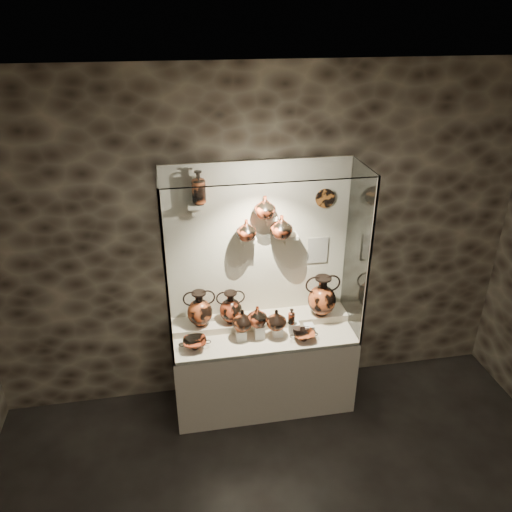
{
  "coord_description": "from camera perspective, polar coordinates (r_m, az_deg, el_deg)",
  "views": [
    {
      "loc": [
        -0.74,
        -1.59,
        3.57
      ],
      "look_at": [
        -0.06,
        2.24,
        1.62
      ],
      "focal_mm": 35.0,
      "sensor_mm": 36.0,
      "label": 1
    }
  ],
  "objects": [
    {
      "name": "ceiling",
      "position": [
        1.79,
        15.1,
        13.83
      ],
      "size": [
        5.0,
        5.0,
        0.0
      ],
      "primitive_type": "plane",
      "color": "white",
      "rests_on": "wall_back"
    },
    {
      "name": "wall_back",
      "position": [
        4.6,
        0.19,
        1.31
      ],
      "size": [
        5.0,
        0.02,
        3.2
      ],
      "primitive_type": "cube",
      "color": "black",
      "rests_on": "ground"
    },
    {
      "name": "plinth",
      "position": [
        4.98,
        0.84,
        -12.85
      ],
      "size": [
        1.7,
        0.6,
        0.8
      ],
      "primitive_type": "cube",
      "color": "beige",
      "rests_on": "floor"
    },
    {
      "name": "front_tier",
      "position": [
        4.73,
        0.88,
        -8.97
      ],
      "size": [
        1.68,
        0.58,
        0.03
      ],
      "primitive_type": "cube",
      "color": "beige",
      "rests_on": "plinth"
    },
    {
      "name": "rear_tier",
      "position": [
        4.85,
        0.49,
        -7.45
      ],
      "size": [
        1.7,
        0.25,
        0.1
      ],
      "primitive_type": "cube",
      "color": "beige",
      "rests_on": "plinth"
    },
    {
      "name": "back_panel",
      "position": [
        4.6,
        0.2,
        1.29
      ],
      "size": [
        1.7,
        0.03,
        1.6
      ],
      "primitive_type": "cube",
      "color": "beige",
      "rests_on": "plinth"
    },
    {
      "name": "glass_front",
      "position": [
        4.06,
        1.74,
        -2.36
      ],
      "size": [
        1.7,
        0.01,
        1.6
      ],
      "primitive_type": "cube",
      "color": "white",
      "rests_on": "plinth"
    },
    {
      "name": "glass_left",
      "position": [
        4.26,
        -10.31,
        -1.39
      ],
      "size": [
        0.01,
        0.6,
        1.6
      ],
      "primitive_type": "cube",
      "color": "white",
      "rests_on": "plinth"
    },
    {
      "name": "glass_right",
      "position": [
        4.54,
        11.49,
        0.38
      ],
      "size": [
        0.01,
        0.6,
        1.6
      ],
      "primitive_type": "cube",
      "color": "white",
      "rests_on": "plinth"
    },
    {
      "name": "glass_top",
      "position": [
        4.02,
        1.03,
        9.67
      ],
      "size": [
        1.7,
        0.6,
        0.01
      ],
      "primitive_type": "cube",
      "color": "white",
      "rests_on": "back_panel"
    },
    {
      "name": "frame_post_left",
      "position": [
        4.0,
        -10.16,
        -3.31
      ],
      "size": [
        0.02,
        0.02,
        1.6
      ],
      "primitive_type": "cube",
      "color": "gray",
      "rests_on": "plinth"
    },
    {
      "name": "frame_post_right",
      "position": [
        4.3,
        12.75,
        -1.31
      ],
      "size": [
        0.02,
        0.02,
        1.6
      ],
      "primitive_type": "cube",
      "color": "gray",
      "rests_on": "plinth"
    },
    {
      "name": "pedestal_a",
      "position": [
        4.62,
        -1.71,
        -8.95
      ],
      "size": [
        0.09,
        0.09,
        0.1
      ],
      "primitive_type": "cube",
      "color": "silver",
      "rests_on": "front_tier"
    },
    {
      "name": "pedestal_b",
      "position": [
        4.64,
        0.39,
        -8.59
      ],
      "size": [
        0.09,
        0.09,
        0.13
      ],
      "primitive_type": "cube",
      "color": "silver",
      "rests_on": "front_tier"
    },
    {
      "name": "pedestal_c",
      "position": [
        4.68,
        2.46,
        -8.57
      ],
      "size": [
        0.09,
        0.09,
        0.09
      ],
      "primitive_type": "cube",
      "color": "silver",
      "rests_on": "front_tier"
    },
    {
      "name": "pedestal_d",
      "position": [
        4.7,
        4.39,
        -8.2
      ],
      "size": [
        0.09,
        0.09,
        0.12
      ],
      "primitive_type": "cube",
      "color": "silver",
      "rests_on": "front_tier"
    },
    {
      "name": "pedestal_e",
      "position": [
        4.74,
        6.04,
        -8.21
      ],
      "size": [
        0.09,
        0.09,
        0.08
      ],
      "primitive_type": "cube",
      "color": "silver",
      "rests_on": "front_tier"
    },
    {
      "name": "bracket_ul",
      "position": [
        4.29,
        -6.88,
        5.73
      ],
      "size": [
        0.14,
        0.12,
        0.04
      ],
      "primitive_type": "cube",
      "color": "beige",
      "rests_on": "back_panel"
    },
    {
      "name": "bracket_ca",
      "position": [
        4.47,
        -0.89,
        1.94
      ],
      "size": [
        0.14,
        0.12,
        0.04
      ],
      "primitive_type": "cube",
      "color": "beige",
      "rests_on": "back_panel"
    },
    {
      "name": "bracket_cb",
      "position": [
        4.43,
        1.66,
        4.48
      ],
      "size": [
        0.1,
        0.12,
        0.04
      ],
      "primitive_type": "cube",
      "color": "beige",
      "rests_on": "back_panel"
    },
    {
      "name": "bracket_cc",
      "position": [
        4.54,
        3.85,
        2.29
      ],
      "size": [
        0.14,
        0.12,
        0.04
      ],
      "primitive_type": "cube",
      "color": "beige",
      "rests_on": "back_panel"
    },
    {
      "name": "amphora_left",
      "position": [
        4.65,
        -6.46,
        -5.97
      ],
      "size": [
        0.36,
        0.36,
        0.35
      ],
      "primitive_type": null,
      "rotation": [
        0.0,
        0.0,
        -0.33
      ],
      "color": "#AA4720",
      "rests_on": "rear_tier"
    },
    {
      "name": "amphora_mid",
      "position": [
        4.68,
        -2.91,
        -5.81
      ],
      "size": [
        0.27,
        0.27,
        0.32
      ],
      "primitive_type": null,
      "rotation": [
        0.0,
        0.0,
        0.07
      ],
      "color": "#A53B1D",
      "rests_on": "rear_tier"
    },
    {
      "name": "amphora_right",
      "position": [
        4.8,
        7.56,
        -4.5
      ],
      "size": [
        0.4,
        0.4,
        0.41
      ],
      "primitive_type": null,
      "rotation": [
        0.0,
        0.0,
        -0.29
      ],
      "color": "#AA4720",
      "rests_on": "rear_tier"
    },
    {
      "name": "jug_a",
      "position": [
        4.55,
        -1.56,
        -7.29
      ],
      "size": [
        0.21,
        0.21,
        0.2
      ],
      "primitive_type": "imported",
      "rotation": [
        0.0,
        0.0,
        -0.11
      ],
      "color": "#AA4720",
      "rests_on": "pedestal_a"
    },
    {
      "name": "jug_b",
      "position": [
        4.55,
        0.14,
        -6.85
      ],
      "size": [
        0.22,
        0.22,
        0.19
      ],
      "primitive_type": "imported",
      "rotation": [
        0.0,
        0.0,
        0.23
      ],
      "color": "#A53B1D",
      "rests_on": "pedestal_b"
    },
    {
      "name": "jug_c",
      "position": [
        4.58,
        2.33,
        -7.24
      ],
      "size": [
        0.25,
        0.25,
        0.19
      ],
      "primitive_type": "imported",
      "rotation": [
        0.0,
        0.0,
        -0.42
      ],
      "color": "#AA4720",
      "rests_on": "pedestal_c"
    },
    {
      "name": "lekythos_small",
      "position": [
        4.6,
        4.08,
        -6.81
      ],
      "size": [
        0.1,
        0.1,
        0.18
      ],
      "primitive_type": null,
      "rotation": [
        0.0,
        0.0,
        -0.42
      ],
      "color": "#A53B1D",
      "rests_on": "pedestal_d"
    },
    {
      "name": "kylix_left",
      "position": [
        4.54,
        -7.0,
        -9.84
      ],
      "size": [
        0.31,
        0.27,
        0.11
      ],
      "primitive_type": null,
      "rotation": [
        0.0,
        0.0,
        -0.15
      ],
      "color": "#A53B1D",
      "rests_on": "front_tier"
    },
    {
      "name": "kylix_right",
      "position": [
        4.63,
        5.49,
        -8.98
      ],
      "size": [
        0.31,
        0.29,
        0.1
      ],
      "primitive_type": null,
      "rotation": [
        0.0,
        0.0,
        0.38
      ],
      "color": "#AA4720",
      "rests_on": "front_tier"
    },
    {
      "name": "lekythos_tall",
      "position": [
        4.22,
        -6.58,
        7.96
      ],
      "size": [
        0.16,
        0.16,
        0.32
      ],
      "primitive_type": null,
      "rotation": [
        0.0,
        0.0,
        -0.26
      ],
      "color": "#AA4720",
      "rests_on": "bracket_ul"
    },
    {
      "name": "ovoid_vase_a",
      "position": [
        4.39,
        -1.12,
        3.03
      ],
      "size": [
        0.22,
        0.22,
        0.19
      ],
      "primitive_type": "imported",
      "rotation": [
        0.0,
        0.0,
        0.28
      ],
      "color": "#A53B1D",
      "rests_on": "bracket_ca"
    },
    {
      "name": "ovoid_vase_b",
      "position": [
        4.33,
        1.01,
        5.64
      ],
      "size": [
        0.19,
        0.19,
        0.2
      ],
      "primitive_type": "imported",
      "rotation": [
        0.0,
        0.0,
        0.01
      ],
      "color": "#A53B1D",
      "rests_on": "bracket_cb"
    },
    {
      "name": "ovoid_vase_c",
      "position": [
        4.43,
        2.92,
        3.39
      ],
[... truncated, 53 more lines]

